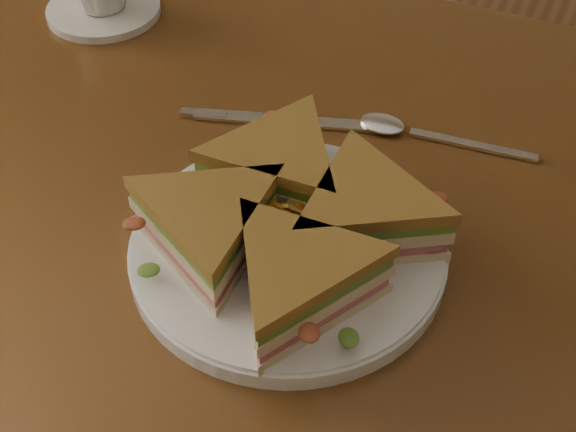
{
  "coord_description": "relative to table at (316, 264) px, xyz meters",
  "views": [
    {
      "loc": [
        0.2,
        -0.52,
        1.27
      ],
      "look_at": [
        0.01,
        -0.08,
        0.8
      ],
      "focal_mm": 50.0,
      "sensor_mm": 36.0,
      "label": 1
    }
  ],
  "objects": [
    {
      "name": "plate",
      "position": [
        0.01,
        -0.08,
        0.11
      ],
      "size": [
        0.28,
        0.28,
        0.02
      ],
      "primitive_type": "cylinder",
      "color": "white",
      "rests_on": "table"
    },
    {
      "name": "crisps_mound",
      "position": [
        0.01,
        -0.08,
        0.14
      ],
      "size": [
        0.09,
        0.09,
        0.05
      ],
      "primitive_type": null,
      "color": "orange",
      "rests_on": "plate"
    },
    {
      "name": "sandwich_wedges",
      "position": [
        0.01,
        -0.08,
        0.14
      ],
      "size": [
        0.33,
        0.33,
        0.06
      ],
      "color": "beige",
      "rests_on": "plate"
    },
    {
      "name": "saucer",
      "position": [
        -0.37,
        0.2,
        0.1
      ],
      "size": [
        0.14,
        0.14,
        0.01
      ],
      "primitive_type": "cylinder",
      "color": "white",
      "rests_on": "table"
    },
    {
      "name": "spoon",
      "position": [
        0.05,
        0.12,
        0.1
      ],
      "size": [
        0.18,
        0.03,
        0.01
      ],
      "rotation": [
        0.0,
        0.0,
        0.08
      ],
      "color": "silver",
      "rests_on": "table"
    },
    {
      "name": "knife",
      "position": [
        -0.08,
        0.08,
        0.1
      ],
      "size": [
        0.21,
        0.08,
        0.0
      ],
      "rotation": [
        0.0,
        0.0,
        0.3
      ],
      "color": "silver",
      "rests_on": "table"
    },
    {
      "name": "table",
      "position": [
        0.0,
        0.0,
        0.0
      ],
      "size": [
        1.2,
        0.8,
        0.75
      ],
      "color": "#3D220D",
      "rests_on": "ground"
    }
  ]
}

